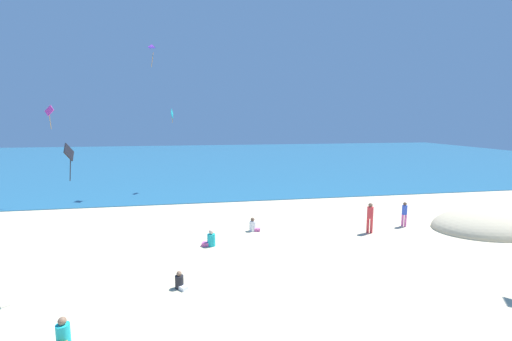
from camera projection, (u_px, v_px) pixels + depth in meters
The scene contains 13 objects.
ground_plane at pixel (243, 237), 18.28m from camera, with size 120.00×120.00×0.00m, color beige.
ocean_water at pixel (209, 159), 55.29m from camera, with size 120.00×60.00×0.05m, color #236084.
dune_mound at pixel (490, 228), 19.80m from camera, with size 6.69×4.68×2.23m, color #C9B58E.
person_0 at pixel (180, 282), 12.73m from camera, with size 0.54×0.57×0.65m.
person_1 at pixel (404, 212), 20.06m from camera, with size 0.41×0.41×1.44m.
person_2 at pixel (370, 216), 18.88m from camera, with size 0.44×0.44×1.67m.
person_3 at pixel (253, 226), 19.32m from camera, with size 0.67×0.48×0.76m.
person_4 at pixel (63, 335), 9.53m from camera, with size 0.38×0.62×0.77m.
person_5 at pixel (210, 240), 17.02m from camera, with size 0.71×0.47×0.82m.
kite_teal at pixel (172, 114), 29.76m from camera, with size 0.14×0.84×1.18m.
kite_black at pixel (69, 153), 11.95m from camera, with size 0.23×0.65×1.32m.
kite_purple at pixel (152, 46), 27.61m from camera, with size 0.76×0.84×1.77m.
kite_magenta at pixel (49, 111), 24.69m from camera, with size 0.77×0.43×1.71m.
Camera 1 is at (-2.49, -7.43, 6.09)m, focal length 24.52 mm.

